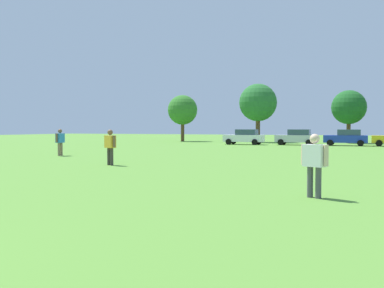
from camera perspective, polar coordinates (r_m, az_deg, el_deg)
name	(u,v)px	position (r m, az deg, el deg)	size (l,w,h in m)	color
ground_plane	(255,152)	(33.07, 8.39, -1.08)	(160.00, 160.00, 0.00)	#568C33
adult_bystander	(314,160)	(11.83, 15.95, -2.05)	(0.74, 0.52, 1.70)	#4C4C51
bystander_near_trees	(110,144)	(21.67, -10.81, -0.01)	(0.78, 0.53, 1.78)	#3F3833
bystander_midfield	(60,140)	(29.82, -17.11, 0.53)	(0.35, 0.85, 1.78)	#8C7259
parked_car_white_0	(244,137)	(47.69, 6.98, 0.95)	(4.30, 2.02, 1.68)	white
parked_car_silver_1	(297,137)	(47.52, 13.73, 0.90)	(4.30, 2.02, 1.68)	silver
parked_car_blue_2	(346,137)	(47.16, 19.82, 0.82)	(4.30, 2.02, 1.68)	#1E38AD
tree_far_left	(183,110)	(58.94, -1.26, 4.52)	(4.06, 4.06, 6.33)	brown
tree_left	(258,103)	(55.76, 8.76, 5.43)	(4.81, 4.81, 7.49)	brown
tree_center_left	(349,107)	(55.03, 20.11, 4.59)	(4.09, 4.09, 6.38)	brown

